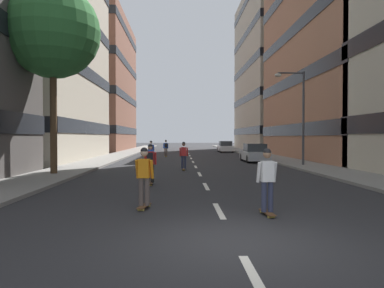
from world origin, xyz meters
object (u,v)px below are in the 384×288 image
skater_2 (144,175)px  skater_0 (151,150)px  parked_car_mid (254,153)px  skater_4 (184,154)px  skater_3 (267,178)px  parked_car_near (225,147)px  streetlamp_right (298,108)px  street_tree_near (53,32)px  skater_5 (166,147)px  skater_1 (150,161)px

skater_2 → skater_0: bearing=94.0°
parked_car_mid → skater_4: size_ratio=2.47×
skater_3 → parked_car_near: bearing=84.4°
skater_3 → skater_4: size_ratio=1.00×
streetlamp_right → skater_0: 12.17m
street_tree_near → skater_5: size_ratio=5.64×
skater_1 → skater_5: (-0.19, 22.50, 0.00)m
parked_car_mid → skater_0: 8.63m
streetlamp_right → skater_2: bearing=-122.6°
street_tree_near → skater_3: bearing=-48.1°
skater_4 → parked_car_mid: bearing=50.8°
parked_car_mid → street_tree_near: 18.08m
streetlamp_right → skater_3: streetlamp_right is taller
skater_1 → skater_4: (1.53, 6.92, -0.03)m
street_tree_near → parked_car_near: bearing=66.5°
street_tree_near → skater_4: bearing=24.1°
skater_2 → skater_4: bearing=84.0°
skater_4 → skater_5: bearing=96.3°
parked_car_near → parked_car_mid: same height
parked_car_mid → skater_0: bearing=-179.9°
skater_5 → skater_1: bearing=-89.5°
skater_0 → skater_4: size_ratio=1.00×
street_tree_near → skater_5: 20.53m
streetlamp_right → skater_0: bearing=155.0°
street_tree_near → skater_3: street_tree_near is taller
parked_car_near → skater_4: skater_4 is taller
streetlamp_right → parked_car_mid: bearing=112.1°
skater_1 → skater_3: bearing=-60.2°
parked_car_near → street_tree_near: street_tree_near is taller
street_tree_near → streetlamp_right: 16.36m
streetlamp_right → skater_3: (-5.96, -15.57, -3.15)m
skater_0 → skater_1: 14.30m
parked_car_mid → skater_3: size_ratio=2.47×
skater_2 → skater_5: (-0.44, 27.77, 0.03)m
street_tree_near → skater_1: street_tree_near is taller
parked_car_mid → skater_4: (-6.00, -7.36, 0.29)m
skater_3 → skater_4: (-2.07, 13.21, 0.00)m
street_tree_near → skater_5: street_tree_near is taller
parked_car_near → skater_5: skater_5 is taller
skater_1 → skater_3: size_ratio=1.00×
skater_3 → skater_4: 13.37m
skater_3 → skater_2: bearing=163.2°
streetlamp_right → skater_1: 13.69m
skater_1 → skater_5: 22.50m
streetlamp_right → skater_4: streetlamp_right is taller
skater_0 → streetlamp_right: bearing=-25.0°
skater_0 → skater_4: same height
parked_car_near → skater_5: size_ratio=2.47×
skater_0 → skater_2: size_ratio=1.00×
skater_0 → skater_2: (1.35, -19.53, 0.00)m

